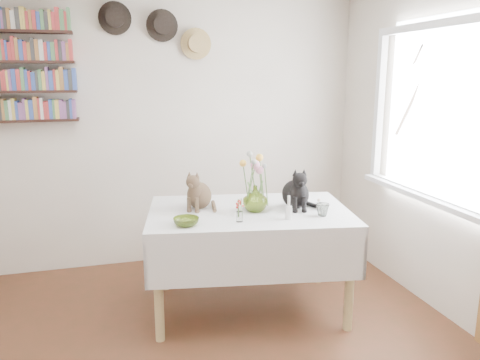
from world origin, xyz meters
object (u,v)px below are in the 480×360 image
object	(u,v)px
bookshelf_unit	(11,67)
tabby_cat	(199,188)
black_cat	(296,187)
dining_table	(249,235)
flower_vase	(255,198)

from	to	relation	value
bookshelf_unit	tabby_cat	bearing A→B (deg)	-34.39
black_cat	bookshelf_unit	distance (m)	2.52
dining_table	flower_vase	distance (m)	0.30
tabby_cat	dining_table	bearing A→B (deg)	9.52
tabby_cat	flower_vase	distance (m)	0.43
tabby_cat	black_cat	size ratio (longest dim) A/B	0.94
dining_table	bookshelf_unit	xyz separation A→B (m)	(-1.71, 1.09, 1.24)
tabby_cat	bookshelf_unit	size ratio (longest dim) A/B	0.30
tabby_cat	black_cat	world-z (taller)	black_cat
black_cat	flower_vase	distance (m)	0.33
bookshelf_unit	black_cat	bearing A→B (deg)	-28.55
dining_table	black_cat	size ratio (longest dim) A/B	5.01
dining_table	tabby_cat	bearing A→B (deg)	155.41
tabby_cat	bookshelf_unit	distance (m)	1.88
black_cat	flower_vase	xyz separation A→B (m)	(-0.32, -0.01, -0.07)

